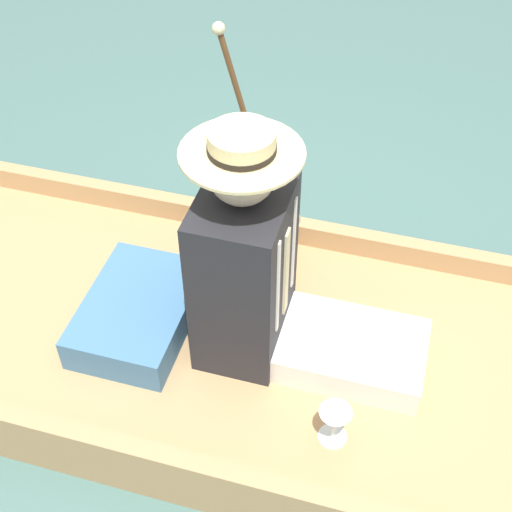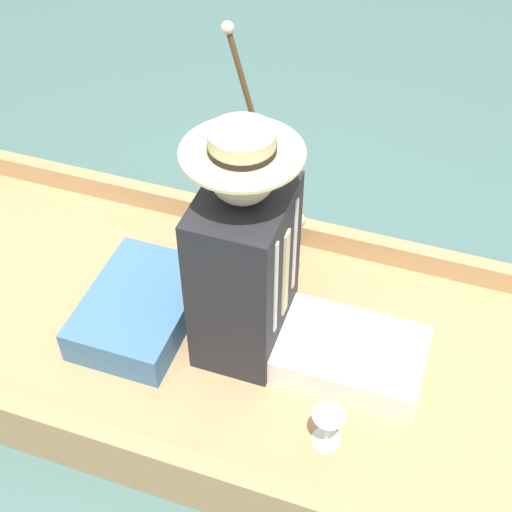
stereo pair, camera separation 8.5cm
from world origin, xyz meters
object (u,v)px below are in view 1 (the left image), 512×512
Objects in this scene: seated_person at (265,277)px; teddy_bear at (278,237)px; walking_cane at (249,131)px; wine_glass at (335,419)px.

seated_person is 0.39m from teddy_bear.
walking_cane is at bearing -149.84° from seated_person.
walking_cane is at bearing -147.75° from wine_glass.
seated_person is 0.49m from wine_glass.
wine_glass is (0.66, 0.35, -0.07)m from teddy_bear.
walking_cane reaches higher than teddy_bear.
seated_person is at bearing 7.34° from teddy_bear.
wine_glass is at bearing 32.25° from walking_cane.
seated_person reaches higher than teddy_bear.
wine_glass is (0.31, 0.30, -0.22)m from seated_person.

